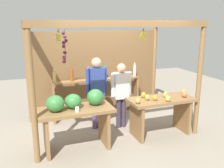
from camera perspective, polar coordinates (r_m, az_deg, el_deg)
The scene contains 7 objects.
ground_plane at distance 5.77m, azimuth -0.65°, elevation -9.97°, with size 12.00×12.00×0.00m, color gray.
market_stall at distance 5.78m, azimuth -2.26°, elevation 4.34°, with size 3.42×1.96×2.39m.
fruit_counter_left at distance 4.66m, azimuth -8.37°, elevation -6.23°, with size 1.39×0.64×1.11m.
fruit_counter_right at distance 5.33m, azimuth 11.15°, elevation -5.36°, with size 1.39×0.64×0.94m.
bottle_shelf_unit at distance 6.11m, azimuth -3.56°, elevation -0.58°, with size 2.20×0.22×1.35m.
vendor_man at distance 5.44m, azimuth -3.54°, elevation -0.68°, with size 0.48×0.22×1.62m.
vendor_woman at distance 5.51m, azimuth 2.15°, elevation -1.45°, with size 0.48×0.20×1.48m.
Camera 1 is at (-1.78, -4.96, 2.35)m, focal length 39.66 mm.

